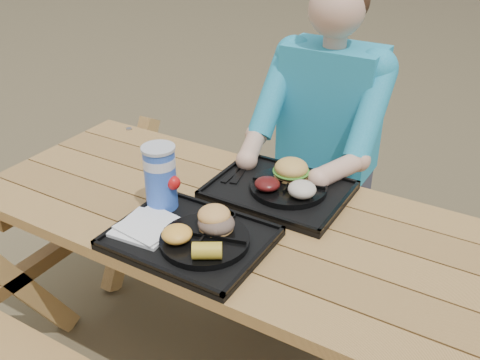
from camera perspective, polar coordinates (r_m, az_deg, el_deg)
The scene contains 17 objects.
picnic_table at distance 1.93m, azimuth -0.00°, elevation -13.15°, with size 1.80×1.49×0.75m, color #999999, non-canonical shape.
tray_near at distance 1.59m, azimuth -5.31°, elevation -6.31°, with size 0.45×0.35×0.02m, color black.
tray_far at distance 1.82m, azimuth 4.17°, elevation -1.22°, with size 0.45×0.35×0.02m, color black.
plate_near at distance 1.54m, azimuth -3.78°, elevation -6.42°, with size 0.26×0.26×0.02m, color black.
plate_far at distance 1.80m, azimuth 5.19°, elevation -0.78°, with size 0.26×0.26×0.02m, color black.
napkin_stack at distance 1.62m, azimuth -9.99°, elevation -4.91°, with size 0.17×0.17×0.02m, color white.
soda_cup at distance 1.68m, azimuth -8.47°, elevation 0.14°, with size 0.10×0.10×0.20m, color blue.
condiment_bbq at distance 1.67m, azimuth -2.75°, elevation -3.33°, with size 0.04×0.04×0.03m, color #330E05.
condiment_mustard at distance 1.63m, azimuth -1.27°, elevation -4.05°, with size 0.04×0.04×0.03m, color yellow.
sandwich at distance 1.54m, azimuth -2.58°, elevation -3.65°, with size 0.10×0.10×0.11m, color #E6A051, non-canonical shape.
mac_cheese at distance 1.52m, azimuth -6.75°, elevation -5.74°, with size 0.09×0.09×0.04m, color #FFBA43.
corn_cob at distance 1.45m, azimuth -3.53°, elevation -7.53°, with size 0.08×0.08×0.05m, color gold, non-canonical shape.
cutlery_far at distance 1.89m, azimuth -0.06°, elevation 0.67°, with size 0.03×0.14×0.01m, color black.
burger at distance 1.82m, azimuth 5.51°, elevation 1.71°, with size 0.12×0.12×0.10m, color #DFA74E, non-canonical shape.
baked_beans at distance 1.76m, azimuth 2.92°, elevation -0.42°, with size 0.09×0.09×0.04m, color #531110.
potato_salad at distance 1.72m, azimuth 6.63°, elevation -0.99°, with size 0.09×0.09×0.05m, color beige.
diner at distance 2.29m, azimuth 9.00°, elevation 1.99°, with size 0.48×0.84×1.28m, color #19B0AD, non-canonical shape.
Camera 1 is at (0.72, -1.22, 1.68)m, focal length 40.00 mm.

